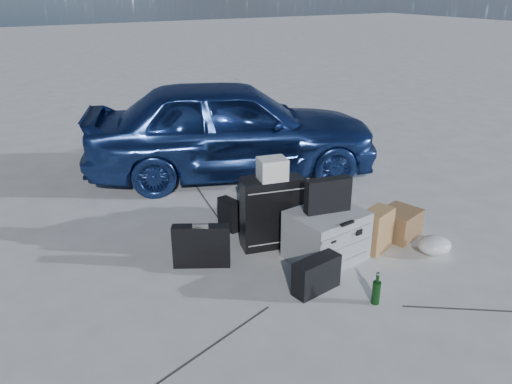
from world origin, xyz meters
TOP-DOWN VIEW (x-y plane):
  - ground at (0.00, 0.00)m, footprint 60.00×60.00m
  - car at (0.48, 2.52)m, footprint 3.92×2.67m
  - pelican_case at (0.18, 0.16)m, footprint 0.68×0.58m
  - laptop_bag at (0.19, 0.18)m, footprint 0.42×0.18m
  - briefcase at (-0.84, 0.60)m, footprint 0.49×0.34m
  - suitcase_left at (-0.03, 0.84)m, footprint 0.49×0.19m
  - suitcase_right at (-0.12, 0.60)m, footprint 0.60×0.33m
  - white_carton at (-0.12, 0.59)m, footprint 0.28×0.25m
  - duffel_bag at (-0.04, 1.15)m, footprint 0.64×0.33m
  - flat_box_white at (-0.03, 1.15)m, footprint 0.46×0.38m
  - flat_box_black at (-0.02, 1.15)m, footprint 0.32×0.28m
  - kraft_bag at (0.69, 0.04)m, footprint 0.35×0.27m
  - cardboard_box at (1.06, 0.13)m, footprint 0.45×0.41m
  - plastic_bag at (1.10, -0.29)m, footprint 0.37×0.34m
  - messenger_bag at (-0.20, -0.22)m, footprint 0.43×0.21m
  - green_bottle at (0.09, -0.60)m, footprint 0.08×0.08m

SIDE VIEW (x-z plane):
  - ground at x=0.00m, z-range 0.00..0.00m
  - plastic_bag at x=1.10m, z-range 0.00..0.17m
  - green_bottle at x=0.09m, z-range 0.00..0.26m
  - cardboard_box at x=1.06m, z-range 0.00..0.28m
  - messenger_bag at x=-0.20m, z-range 0.00..0.29m
  - duffel_bag at x=-0.04m, z-range 0.00..0.31m
  - briefcase at x=-0.84m, z-range 0.00..0.39m
  - kraft_bag at x=0.69m, z-range 0.00..0.41m
  - pelican_case at x=0.18m, z-range 0.00..0.46m
  - suitcase_left at x=-0.03m, z-range 0.00..0.62m
  - suitcase_right at x=-0.12m, z-range 0.00..0.68m
  - flat_box_white at x=-0.03m, z-range 0.31..0.38m
  - flat_box_black at x=-0.02m, z-range 0.38..0.44m
  - laptop_bag at x=0.19m, z-range 0.46..0.76m
  - car at x=0.48m, z-range 0.00..1.24m
  - white_carton at x=-0.12m, z-range 0.68..0.88m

